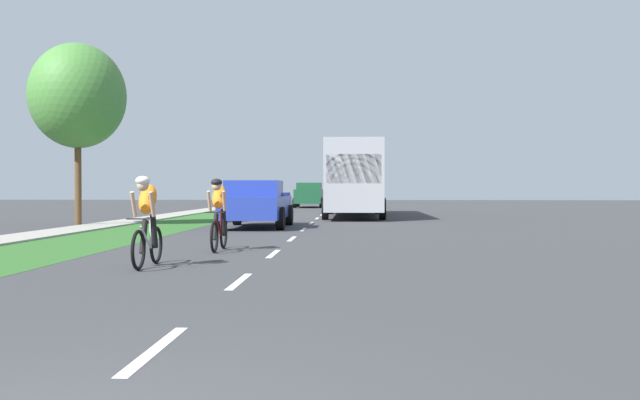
{
  "coord_description": "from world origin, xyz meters",
  "views": [
    {
      "loc": [
        1.68,
        -3.3,
        1.36
      ],
      "look_at": [
        0.51,
        20.63,
        0.97
      ],
      "focal_mm": 38.89,
      "sensor_mm": 36.0,
      "label": 1
    }
  ],
  "objects_px": {
    "cyclist_trailing": "(219,214)",
    "street_tree_near": "(78,96)",
    "cyclist_lead": "(147,220)",
    "pickup_blue": "(257,204)",
    "suv_dark_green": "(309,194)",
    "bus_silver": "(354,176)"
  },
  "relations": [
    {
      "from": "pickup_blue",
      "to": "cyclist_lead",
      "type": "bearing_deg",
      "value": -90.88
    },
    {
      "from": "cyclist_lead",
      "to": "street_tree_near",
      "type": "relative_size",
      "value": 0.26
    },
    {
      "from": "cyclist_trailing",
      "to": "street_tree_near",
      "type": "distance_m",
      "value": 12.82
    },
    {
      "from": "cyclist_trailing",
      "to": "pickup_blue",
      "type": "distance_m",
      "value": 9.1
    },
    {
      "from": "bus_silver",
      "to": "street_tree_near",
      "type": "bearing_deg",
      "value": -137.87
    },
    {
      "from": "cyclist_trailing",
      "to": "street_tree_near",
      "type": "bearing_deg",
      "value": 125.87
    },
    {
      "from": "suv_dark_green",
      "to": "pickup_blue",
      "type": "bearing_deg",
      "value": -90.32
    },
    {
      "from": "bus_silver",
      "to": "suv_dark_green",
      "type": "distance_m",
      "value": 16.66
    },
    {
      "from": "cyclist_trailing",
      "to": "suv_dark_green",
      "type": "height_order",
      "value": "suv_dark_green"
    },
    {
      "from": "cyclist_trailing",
      "to": "cyclist_lead",
      "type": "bearing_deg",
      "value": -101.21
    },
    {
      "from": "pickup_blue",
      "to": "bus_silver",
      "type": "relative_size",
      "value": 0.44
    },
    {
      "from": "cyclist_lead",
      "to": "cyclist_trailing",
      "type": "height_order",
      "value": "same"
    },
    {
      "from": "street_tree_near",
      "to": "bus_silver",
      "type": "bearing_deg",
      "value": 42.13
    },
    {
      "from": "cyclist_trailing",
      "to": "street_tree_near",
      "type": "relative_size",
      "value": 0.26
    },
    {
      "from": "cyclist_trailing",
      "to": "bus_silver",
      "type": "xyz_separation_m",
      "value": [
        2.96,
        19.03,
        1.17
      ]
    },
    {
      "from": "bus_silver",
      "to": "suv_dark_green",
      "type": "xyz_separation_m",
      "value": [
        -3.25,
        16.3,
        -1.03
      ]
    },
    {
      "from": "bus_silver",
      "to": "cyclist_lead",
      "type": "bearing_deg",
      "value": -99.17
    },
    {
      "from": "cyclist_lead",
      "to": "suv_dark_green",
      "type": "height_order",
      "value": "suv_dark_green"
    },
    {
      "from": "cyclist_trailing",
      "to": "suv_dark_green",
      "type": "relative_size",
      "value": 0.37
    },
    {
      "from": "suv_dark_green",
      "to": "street_tree_near",
      "type": "distance_m",
      "value": 26.63
    },
    {
      "from": "cyclist_lead",
      "to": "bus_silver",
      "type": "relative_size",
      "value": 0.15
    },
    {
      "from": "suv_dark_green",
      "to": "bus_silver",
      "type": "bearing_deg",
      "value": -78.72
    }
  ]
}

